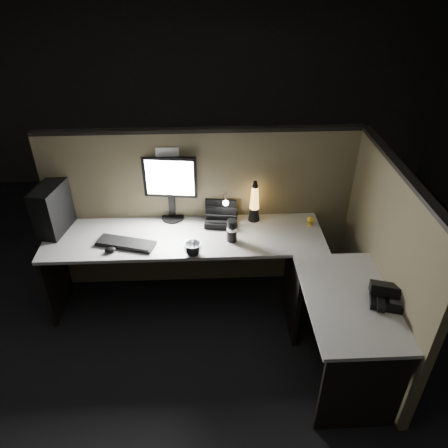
{
  "coord_description": "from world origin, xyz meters",
  "views": [
    {
      "loc": [
        0.04,
        -2.36,
        2.81
      ],
      "look_at": [
        0.16,
        0.35,
        1.0
      ],
      "focal_mm": 35.0,
      "sensor_mm": 36.0,
      "label": 1
    }
  ],
  "objects_px": {
    "keyboard": "(126,243)",
    "pc_tower": "(53,208)",
    "monitor": "(170,182)",
    "desk_phone": "(387,296)",
    "lava_lamp": "(254,204)"
  },
  "relations": [
    {
      "from": "desk_phone",
      "to": "lava_lamp",
      "type": "bearing_deg",
      "value": 143.89
    },
    {
      "from": "pc_tower",
      "to": "desk_phone",
      "type": "bearing_deg",
      "value": -9.45
    },
    {
      "from": "pc_tower",
      "to": "lava_lamp",
      "type": "relative_size",
      "value": 1.09
    },
    {
      "from": "pc_tower",
      "to": "desk_phone",
      "type": "distance_m",
      "value": 2.65
    },
    {
      "from": "pc_tower",
      "to": "keyboard",
      "type": "bearing_deg",
      "value": -10.38
    },
    {
      "from": "lava_lamp",
      "to": "monitor",
      "type": "bearing_deg",
      "value": 174.31
    },
    {
      "from": "keyboard",
      "to": "desk_phone",
      "type": "height_order",
      "value": "desk_phone"
    },
    {
      "from": "pc_tower",
      "to": "keyboard",
      "type": "height_order",
      "value": "pc_tower"
    },
    {
      "from": "monitor",
      "to": "desk_phone",
      "type": "distance_m",
      "value": 1.89
    },
    {
      "from": "keyboard",
      "to": "lava_lamp",
      "type": "height_order",
      "value": "lava_lamp"
    },
    {
      "from": "keyboard",
      "to": "pc_tower",
      "type": "bearing_deg",
      "value": 173.26
    },
    {
      "from": "monitor",
      "to": "keyboard",
      "type": "distance_m",
      "value": 0.63
    },
    {
      "from": "keyboard",
      "to": "desk_phone",
      "type": "relative_size",
      "value": 1.7
    },
    {
      "from": "lava_lamp",
      "to": "desk_phone",
      "type": "distance_m",
      "value": 1.32
    },
    {
      "from": "monitor",
      "to": "desk_phone",
      "type": "height_order",
      "value": "monitor"
    }
  ]
}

